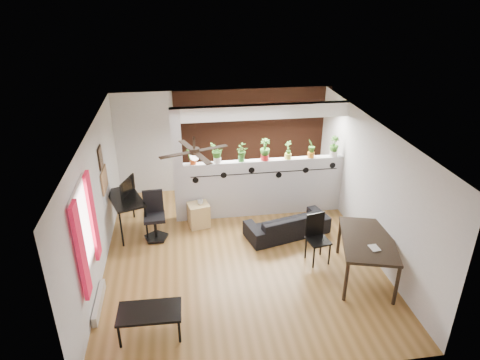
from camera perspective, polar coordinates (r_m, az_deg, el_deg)
The scene contains 28 objects.
room_shell at distance 8.04m, azimuth -0.17°, elevation -2.01°, with size 6.30×7.10×2.90m.
partition_wall at distance 9.76m, azimuth 3.22°, elevation -0.96°, with size 3.60×0.18×1.35m, color #BCBCC1.
ceiling_header at distance 9.12m, azimuth 3.49°, elevation 9.09°, with size 3.60×0.18×0.30m, color white.
pier_column at distance 9.33m, azimuth -8.27°, elevation 1.73°, with size 0.22×0.20×2.60m, color #BCBCC1.
brick_panel at distance 10.85m, azimuth 1.77°, elevation 5.41°, with size 3.90×0.05×2.60m, color brown.
vine_decal at distance 9.51m, azimuth 3.39°, elevation 0.98°, with size 3.31×0.01×0.30m.
window_assembly at distance 6.99m, azimuth -19.99°, elevation -6.24°, with size 0.09×1.30×1.55m.
baseboard_heater at distance 7.79m, azimuth -18.29°, elevation -15.20°, with size 0.08×1.00×0.18m, color beige.
corkboard at distance 8.94m, azimuth -17.64°, elevation 0.02°, with size 0.03×0.60×0.45m, color #9F734C.
framed_art at distance 8.70m, azimuth -18.13°, elevation 2.86°, with size 0.03×0.34×0.44m.
ceiling_fan at distance 7.28m, azimuth -6.09°, elevation 3.61°, with size 1.19×1.19×0.43m.
potted_plant_0 at distance 9.23m, azimuth -6.32°, elevation 3.33°, with size 0.25×0.25×0.39m.
potted_plant_1 at distance 9.25m, azimuth -3.07°, elevation 3.71°, with size 0.19×0.24×0.46m.
potted_plant_2 at distance 9.32m, azimuth 0.17°, elevation 3.70°, with size 0.23×0.24×0.39m.
potted_plant_3 at distance 9.39m, azimuth 3.36°, elevation 4.14°, with size 0.28×0.24×0.49m.
potted_plant_4 at distance 9.52m, azimuth 6.47°, elevation 4.09°, with size 0.24×0.26×0.42m.
potted_plant_5 at distance 9.66m, azimuth 9.50°, elevation 4.25°, with size 0.26×0.28×0.43m.
potted_plant_6 at distance 9.82m, azimuth 12.45°, elevation 4.48°, with size 0.25×0.20×0.47m.
sofa at distance 9.21m, azimuth 6.31°, elevation -5.84°, with size 1.69×0.67×0.50m, color black.
cube_shelf at distance 9.49m, azimuth -5.52°, elevation -4.66°, with size 0.44×0.39×0.54m, color tan.
cup at distance 9.34m, azimuth -5.30°, elevation -2.95°, with size 0.12×0.12×0.10m, color gray.
computer_desk at distance 9.34m, azimuth -15.03°, elevation -2.68°, with size 0.94×1.27×0.82m.
monitor at distance 9.39m, azimuth -15.07°, elevation -1.29°, with size 0.06×0.35×0.20m, color black.
office_chair at distance 9.11m, azimuth -11.32°, elevation -5.08°, with size 0.54×0.54×1.03m.
dining_table at distance 8.01m, azimuth 16.68°, elevation -8.06°, with size 1.27×1.68×0.81m.
book at distance 7.70m, azimuth 16.98°, elevation -8.73°, with size 0.15×0.21×0.02m, color gray.
folding_chair at distance 8.35m, azimuth 10.17°, elevation -7.04°, with size 0.46×0.46×0.97m.
coffee_table at distance 6.91m, azimuth -11.97°, elevation -16.99°, with size 0.97×0.56×0.45m.
Camera 1 is at (-1.02, -7.07, 4.99)m, focal length 32.00 mm.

